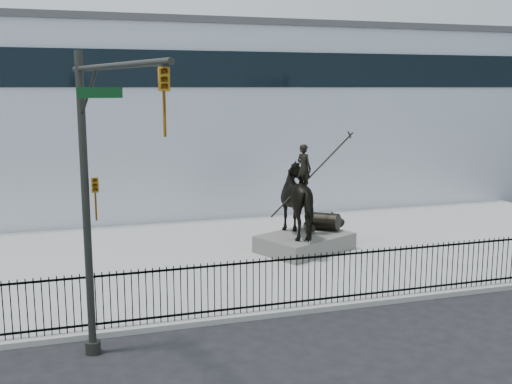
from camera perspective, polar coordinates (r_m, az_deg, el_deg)
name	(u,v)px	position (r m, az deg, el deg)	size (l,w,h in m)	color
ground	(364,322)	(16.63, 10.25, -12.13)	(120.00, 120.00, 0.00)	black
plaza	(278,252)	(22.70, 2.09, -5.73)	(30.00, 12.00, 0.15)	#9C9C99
building	(203,118)	(34.44, -5.07, 7.07)	(44.00, 14.00, 9.00)	silver
picket_fence	(345,276)	(17.37, 8.43, -7.94)	(22.10, 0.10, 1.50)	black
statue_plinth	(305,243)	(22.60, 4.67, -4.82)	(3.29, 2.26, 0.62)	#4F4D48
equestrian_statue	(307,200)	(22.29, 4.84, -0.81)	(3.86, 3.30, 3.58)	black
traffic_signal_left	(98,191)	(13.19, -14.81, 0.12)	(1.52, 4.84, 7.00)	#282A25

